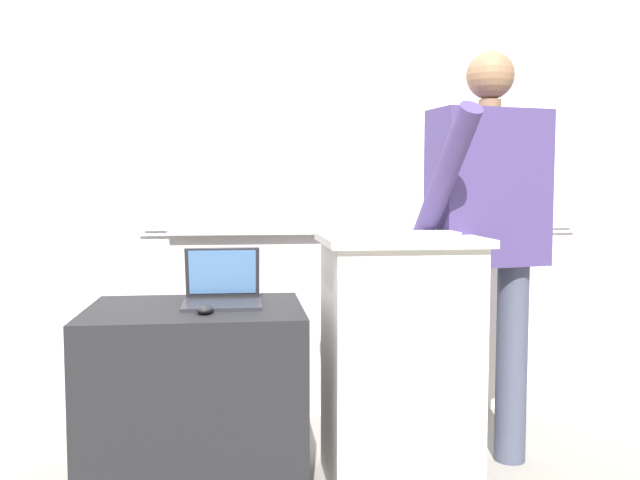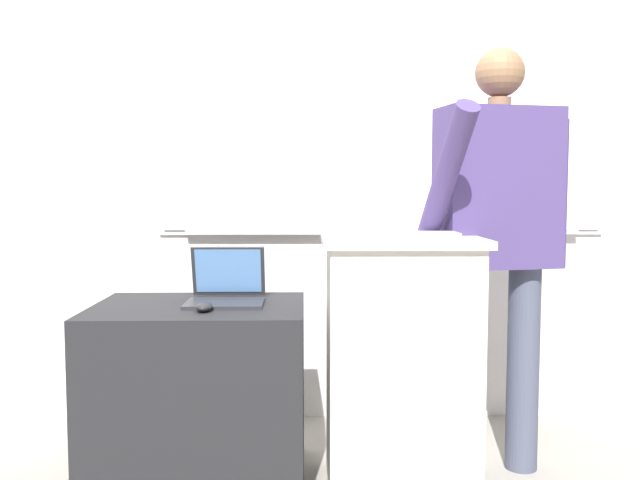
% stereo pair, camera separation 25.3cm
% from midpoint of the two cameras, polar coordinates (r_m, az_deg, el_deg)
% --- Properties ---
extents(back_wall, '(6.40, 0.17, 2.91)m').
position_cam_midpoint_polar(back_wall, '(3.41, -0.06, 9.47)').
color(back_wall, silver).
rests_on(back_wall, ground_plane).
extents(lectern_podium, '(0.59, 0.53, 0.98)m').
position_cam_midpoint_polar(lectern_podium, '(2.64, 9.47, -10.25)').
color(lectern_podium, beige).
rests_on(lectern_podium, ground_plane).
extents(side_desk, '(0.81, 0.62, 0.70)m').
position_cam_midpoint_polar(side_desk, '(2.73, -7.45, -12.76)').
color(side_desk, black).
rests_on(side_desk, ground_plane).
extents(person_presenter, '(0.64, 0.61, 1.71)m').
position_cam_midpoint_polar(person_presenter, '(2.81, 17.22, 0.95)').
color(person_presenter, '#474C60').
rests_on(person_presenter, ground_plane).
extents(laptop, '(0.30, 0.28, 0.22)m').
position_cam_midpoint_polar(laptop, '(2.70, -5.22, -3.92)').
color(laptop, '#28282D').
rests_on(laptop, side_desk).
extents(wireless_keyboard, '(0.38, 0.14, 0.02)m').
position_cam_midpoint_polar(wireless_keyboard, '(2.50, 10.10, 0.42)').
color(wireless_keyboard, silver).
rests_on(wireless_keyboard, lectern_podium).
extents(computer_mouse_by_laptop, '(0.06, 0.10, 0.03)m').
position_cam_midpoint_polar(computer_mouse_by_laptop, '(2.51, -6.89, -5.63)').
color(computer_mouse_by_laptop, black).
rests_on(computer_mouse_by_laptop, side_desk).
extents(coffee_mug, '(0.13, 0.08, 0.10)m').
position_cam_midpoint_polar(coffee_mug, '(2.72, 4.39, 1.66)').
color(coffee_mug, silver).
rests_on(coffee_mug, lectern_podium).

